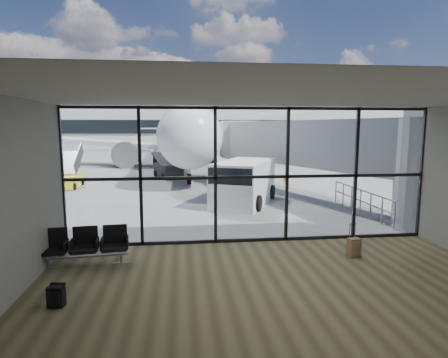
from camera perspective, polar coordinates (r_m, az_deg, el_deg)
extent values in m
plane|color=slate|center=(52.24, -3.99, 3.61)|extent=(220.00, 220.00, 0.00)
cube|color=brown|center=(9.19, 8.91, -16.75)|extent=(12.00, 8.00, 0.01)
cube|color=silver|center=(8.40, 9.57, 12.41)|extent=(12.00, 8.00, 0.02)
cube|color=#AEAEAA|center=(4.91, 22.20, -11.34)|extent=(12.00, 0.02, 4.50)
cube|color=#AEAEAA|center=(9.00, -30.79, -3.30)|extent=(0.02, 8.00, 4.50)
cube|color=white|center=(12.36, 4.22, 0.53)|extent=(12.00, 0.04, 4.50)
cube|color=black|center=(12.82, 4.12, -9.22)|extent=(12.00, 0.12, 0.10)
cube|color=black|center=(12.37, 4.22, 0.30)|extent=(12.00, 0.12, 0.10)
cube|color=black|center=(12.28, 4.32, 10.72)|extent=(12.00, 0.12, 0.10)
cube|color=black|center=(12.70, -23.43, 0.10)|extent=(0.10, 0.12, 4.50)
cube|color=black|center=(12.22, -12.61, 0.28)|extent=(0.10, 0.12, 4.50)
cube|color=black|center=(12.20, -1.33, 0.45)|extent=(0.10, 0.12, 4.50)
cube|color=black|center=(12.64, 9.57, 0.61)|extent=(0.10, 0.12, 4.50)
cube|color=black|center=(13.50, 19.41, 0.72)|extent=(0.10, 0.12, 4.50)
cube|color=black|center=(14.71, 27.85, 0.81)|extent=(0.10, 0.12, 4.50)
cylinder|color=#A7AAAC|center=(16.23, 29.34, 0.75)|extent=(2.80, 2.80, 4.20)
cube|color=#A7AAAC|center=(21.20, 12.38, 5.44)|extent=(7.45, 14.81, 2.40)
cube|color=#A7AAAC|center=(27.38, 2.31, 6.11)|extent=(2.60, 2.20, 2.60)
cylinder|color=gray|center=(27.41, 0.63, 1.71)|extent=(0.20, 0.20, 1.80)
cylinder|color=gray|center=(27.66, 3.92, 1.75)|extent=(0.20, 0.20, 1.80)
cylinder|color=black|center=(27.60, 2.28, 0.39)|extent=(1.80, 0.56, 0.56)
cylinder|color=gray|center=(15.43, 24.55, -5.11)|extent=(0.06, 0.06, 1.10)
cylinder|color=gray|center=(16.18, 22.91, -4.44)|extent=(0.06, 0.06, 1.10)
cylinder|color=gray|center=(16.95, 21.42, -3.83)|extent=(0.06, 0.06, 1.10)
cylinder|color=gray|center=(17.74, 20.07, -3.26)|extent=(0.06, 0.06, 1.10)
cylinder|color=gray|center=(18.53, 18.83, -2.75)|extent=(0.06, 0.06, 1.10)
cylinder|color=gray|center=(19.34, 17.69, -2.27)|extent=(0.06, 0.06, 1.10)
cylinder|color=gray|center=(20.15, 16.65, -1.84)|extent=(0.06, 0.06, 1.10)
cylinder|color=gray|center=(17.65, 20.15, -1.58)|extent=(0.06, 5.40, 0.06)
cylinder|color=gray|center=(17.73, 20.07, -3.11)|extent=(0.06, 5.40, 0.06)
cube|color=silver|center=(74.08, -4.79, 7.93)|extent=(80.00, 12.00, 8.00)
cube|color=black|center=(67.99, -4.63, 7.94)|extent=(80.00, 0.20, 2.40)
cube|color=silver|center=(77.66, -23.99, 11.35)|extent=(10.00, 8.00, 3.00)
cube|color=silver|center=(76.95, 8.97, 11.58)|extent=(6.00, 6.00, 2.00)
cylinder|color=#382619|center=(91.74, -30.24, 5.33)|extent=(0.50, 0.50, 3.06)
sphere|color=black|center=(91.73, -30.40, 7.66)|extent=(5.61, 5.61, 5.61)
cylinder|color=#382619|center=(89.51, -26.72, 5.64)|extent=(0.50, 0.50, 3.42)
sphere|color=black|center=(89.51, -26.88, 8.31)|extent=(6.27, 6.27, 6.27)
cylinder|color=#382619|center=(87.64, -23.00, 5.58)|extent=(0.50, 0.50, 2.70)
sphere|color=black|center=(87.61, -23.12, 7.74)|extent=(4.95, 4.95, 4.95)
cylinder|color=#382619|center=(86.14, -19.16, 5.86)|extent=(0.50, 0.50, 3.06)
sphere|color=black|center=(86.12, -19.27, 8.35)|extent=(5.61, 5.61, 5.61)
cylinder|color=#382619|center=(85.03, -15.20, 6.12)|extent=(0.50, 0.50, 3.42)
sphere|color=black|center=(85.03, -15.30, 8.94)|extent=(6.27, 6.27, 6.27)
cube|color=gray|center=(11.28, -20.44, -11.00)|extent=(2.37, 0.33, 0.04)
cube|color=black|center=(11.36, -24.60, -9.99)|extent=(0.73, 0.69, 0.09)
cube|color=black|center=(11.57, -24.36, -8.22)|extent=(0.67, 0.14, 0.59)
cube|color=black|center=(11.22, -20.49, -10.00)|extent=(0.73, 0.69, 0.09)
cube|color=black|center=(11.42, -20.35, -8.20)|extent=(0.67, 0.14, 0.59)
cube|color=black|center=(11.13, -16.30, -9.96)|extent=(0.73, 0.69, 0.09)
cube|color=black|center=(11.34, -16.25, -8.15)|extent=(0.67, 0.14, 0.59)
cylinder|color=gray|center=(11.50, -25.30, -11.60)|extent=(0.06, 0.06, 0.27)
cylinder|color=gray|center=(11.22, -15.39, -11.60)|extent=(0.06, 0.06, 0.27)
cube|color=black|center=(9.12, -24.20, -16.04)|extent=(0.36, 0.26, 0.46)
cube|color=black|center=(9.01, -24.57, -16.33)|extent=(0.28, 0.10, 0.31)
cylinder|color=black|center=(9.11, -23.98, -14.46)|extent=(0.32, 0.13, 0.08)
cube|color=#916D51|center=(11.89, 19.19, -9.82)|extent=(0.41, 0.31, 0.55)
cube|color=#916D51|center=(11.80, 19.58, -9.97)|extent=(0.31, 0.12, 0.41)
cylinder|color=gray|center=(11.77, 18.59, -7.58)|extent=(0.02, 0.02, 0.46)
cylinder|color=gray|center=(11.90, 19.36, -7.45)|extent=(0.02, 0.02, 0.46)
cube|color=black|center=(11.78, 19.02, -6.45)|extent=(0.25, 0.09, 0.02)
cylinder|color=black|center=(11.99, 18.43, -10.99)|extent=(0.05, 0.07, 0.06)
cylinder|color=black|center=(12.11, 19.19, -10.82)|extent=(0.05, 0.07, 0.06)
cylinder|color=white|center=(39.39, -6.04, 6.99)|extent=(4.38, 32.82, 4.04)
sphere|color=white|center=(23.01, -5.24, 6.45)|extent=(4.04, 4.04, 4.04)
cone|color=white|center=(58.51, -6.42, 7.56)|extent=(4.11, 6.60, 4.04)
cube|color=black|center=(23.66, -5.31, 7.81)|extent=(2.42, 1.34, 0.55)
cube|color=white|center=(41.39, -19.08, 5.36)|extent=(16.75, 8.45, 1.29)
cylinder|color=black|center=(38.69, -14.43, 3.78)|extent=(2.33, 3.74, 2.29)
cube|color=white|center=(58.02, -9.90, 7.60)|extent=(6.28, 3.12, 0.20)
cube|color=white|center=(41.73, 6.87, 5.75)|extent=(16.72, 8.75, 1.29)
cylinder|color=black|center=(38.91, 2.45, 4.04)|extent=(2.33, 3.74, 2.29)
cube|color=white|center=(58.11, -2.93, 7.70)|extent=(6.29, 3.23, 0.20)
cube|color=#600D0F|center=(58.61, -6.47, 11.09)|extent=(0.37, 4.16, 6.56)
cylinder|color=gray|center=(25.37, -5.33, 0.88)|extent=(0.22, 0.22, 1.53)
cylinder|color=black|center=(25.42, -5.32, 0.02)|extent=(0.28, 0.77, 0.76)
cylinder|color=black|center=(40.13, -10.38, 2.94)|extent=(0.50, 1.05, 1.05)
cylinder|color=black|center=(40.25, -1.64, 3.08)|extent=(0.50, 1.05, 1.05)
cube|color=silver|center=(18.96, 3.13, -0.49)|extent=(4.05, 5.41, 2.16)
cube|color=black|center=(17.13, 1.51, 0.64)|extent=(2.41, 2.04, 0.76)
cylinder|color=black|center=(17.88, -1.62, -3.27)|extent=(0.56, 0.80, 0.76)
cylinder|color=black|center=(17.27, 5.14, -3.69)|extent=(0.56, 0.80, 0.76)
cylinder|color=black|center=(20.90, 1.43, -1.65)|extent=(0.56, 0.80, 0.76)
cylinder|color=black|center=(20.38, 7.25, -1.95)|extent=(0.56, 0.80, 0.76)
cube|color=black|center=(29.15, -8.49, 1.32)|extent=(2.38, 3.35, 1.02)
cube|color=black|center=(30.24, -9.23, 2.99)|extent=(2.01, 2.80, 1.05)
cylinder|color=black|center=(28.01, -9.22, 0.41)|extent=(0.36, 0.55, 0.51)
cylinder|color=black|center=(28.46, -6.48, 0.58)|extent=(0.36, 0.55, 0.51)
cylinder|color=black|center=(29.95, -10.37, 0.86)|extent=(0.36, 0.55, 0.51)
cylinder|color=black|center=(30.37, -7.79, 1.01)|extent=(0.36, 0.55, 0.51)
cube|color=yellow|center=(26.02, -22.98, -0.28)|extent=(1.54, 2.69, 0.77)
cube|color=gray|center=(26.63, -22.64, 2.31)|extent=(1.35, 2.18, 1.42)
cylinder|color=black|center=(25.38, -25.23, -1.10)|extent=(0.19, 0.42, 0.42)
cylinder|color=black|center=(24.92, -21.88, -1.06)|extent=(0.19, 0.42, 0.42)
cylinder|color=black|center=(27.18, -23.94, -0.48)|extent=(0.19, 0.42, 0.42)
cylinder|color=black|center=(26.76, -20.80, -0.43)|extent=(0.19, 0.42, 0.42)
cube|color=red|center=(28.31, -7.89, 0.03)|extent=(0.38, 0.38, 0.03)
cone|color=red|center=(28.28, -7.90, 0.54)|extent=(0.36, 0.36, 0.54)
cube|color=orange|center=(24.22, 3.64, -1.23)|extent=(0.37, 0.37, 0.03)
cone|color=orange|center=(24.18, 3.64, -0.64)|extent=(0.35, 0.35, 0.53)
cube|color=orange|center=(27.00, 9.22, -0.38)|extent=(0.36, 0.36, 0.03)
cone|color=orange|center=(26.96, 9.24, 0.14)|extent=(0.35, 0.35, 0.52)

